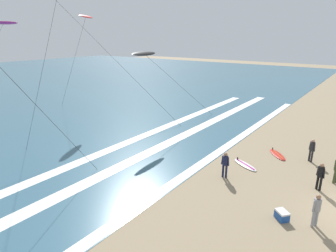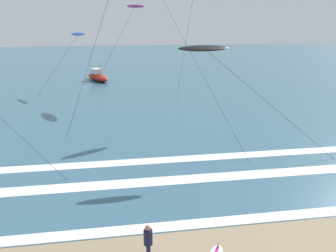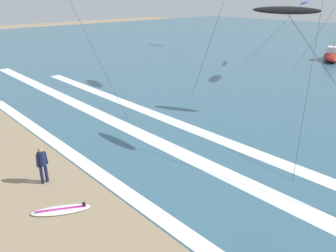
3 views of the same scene
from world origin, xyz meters
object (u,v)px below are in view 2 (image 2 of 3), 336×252
object	(u,v)px
surfer_left_near	(148,241)
offshore_boat	(98,76)
kite_blue_mid_center	(78,34)
kite_magenta_low_near	(135,7)
kite_black_far_right	(204,49)

from	to	relation	value
surfer_left_near	offshore_boat	distance (m)	36.55
kite_blue_mid_center	offshore_boat	distance (m)	8.22
kite_blue_mid_center	surfer_left_near	bearing A→B (deg)	-80.49
surfer_left_near	kite_magenta_low_near	distance (m)	28.36
kite_magenta_low_near	kite_blue_mid_center	xyz separation A→B (m)	(-6.47, 3.86, -2.94)
surfer_left_near	kite_blue_mid_center	size ratio (longest dim) A/B	0.24
offshore_boat	surfer_left_near	bearing A→B (deg)	-84.42
surfer_left_near	offshore_boat	size ratio (longest dim) A/B	0.30
surfer_left_near	kite_black_far_right	distance (m)	12.33
kite_magenta_low_near	kite_black_far_right	world-z (taller)	kite_magenta_low_near
surfer_left_near	kite_black_far_right	bearing A→B (deg)	65.93
kite_magenta_low_near	offshore_boat	distance (m)	13.75
surfer_left_near	kite_blue_mid_center	world-z (taller)	kite_blue_mid_center
kite_magenta_low_near	offshore_boat	world-z (taller)	kite_magenta_low_near
kite_blue_mid_center	offshore_boat	size ratio (longest dim) A/B	1.25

